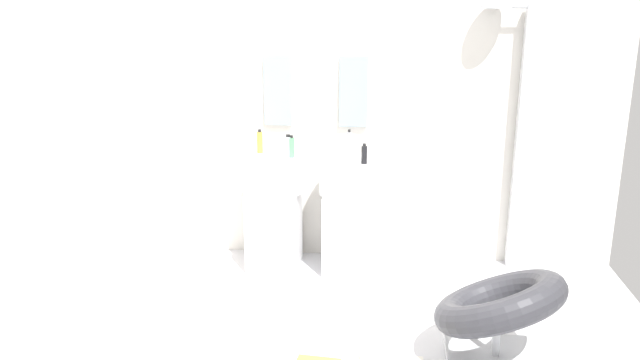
{
  "coord_description": "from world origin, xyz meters",
  "views": [
    {
      "loc": [
        0.58,
        -3.4,
        2.08
      ],
      "look_at": [
        0.15,
        0.55,
        0.95
      ],
      "focal_mm": 35.65,
      "sensor_mm": 36.0,
      "label": 1
    }
  ],
  "objects": [
    {
      "name": "shower_column",
      "position": [
        1.62,
        1.53,
        1.08
      ],
      "size": [
        0.49,
        0.24,
        2.05
      ],
      "color": "#B7BABF",
      "rests_on": "ground_plane"
    },
    {
      "name": "lounge_chair",
      "position": [
        1.25,
        0.02,
        0.35
      ],
      "size": [
        1.09,
        1.09,
        0.65
      ],
      "color": "#B7BABF",
      "rests_on": "ground_plane"
    },
    {
      "name": "pedestal_sink_left",
      "position": [
        -0.3,
        1.3,
        0.49
      ],
      "size": [
        0.48,
        0.48,
        1.01
      ],
      "color": "white",
      "rests_on": "ground_plane"
    },
    {
      "name": "soap_bottle_amber",
      "position": [
        -0.43,
        1.43,
        1.0
      ],
      "size": [
        0.05,
        0.05,
        0.19
      ],
      "color": "#C68C38",
      "rests_on": "pedestal_sink_left"
    },
    {
      "name": "soap_bottle_green",
      "position": [
        -0.16,
        1.31,
        0.99
      ],
      "size": [
        0.05,
        0.05,
        0.17
      ],
      "color": "#59996B",
      "rests_on": "pedestal_sink_left"
    },
    {
      "name": "soap_bottle_grey",
      "position": [
        0.28,
        1.45,
        1.0
      ],
      "size": [
        0.04,
        0.04,
        0.2
      ],
      "color": "#99999E",
      "rests_on": "pedestal_sink_right"
    },
    {
      "name": "soap_bottle_clear",
      "position": [
        -0.18,
        1.32,
        0.99
      ],
      "size": [
        0.06,
        0.06,
        0.18
      ],
      "color": "silver",
      "rests_on": "pedestal_sink_left"
    },
    {
      "name": "ground_plane",
      "position": [
        0.0,
        0.0,
        -0.02
      ],
      "size": [
        4.8,
        3.6,
        0.04
      ],
      "primitive_type": "cube",
      "color": "silver"
    },
    {
      "name": "vanity_mirror_right",
      "position": [
        0.3,
        1.58,
        1.38
      ],
      "size": [
        0.22,
        0.03,
        0.55
      ],
      "primitive_type": "cube",
      "color": "#8C9EA8"
    },
    {
      "name": "soap_bottle_black",
      "position": [
        0.41,
        1.17,
        0.98
      ],
      "size": [
        0.04,
        0.04,
        0.15
      ],
      "color": "black",
      "rests_on": "pedestal_sink_right"
    },
    {
      "name": "rear_partition",
      "position": [
        0.0,
        1.65,
        1.3
      ],
      "size": [
        4.8,
        0.1,
        2.6
      ],
      "primitive_type": "cube",
      "color": "silver",
      "rests_on": "ground_plane"
    },
    {
      "name": "vanity_mirror_left",
      "position": [
        -0.3,
        1.58,
        1.38
      ],
      "size": [
        0.22,
        0.03,
        0.55
      ],
      "primitive_type": "cube",
      "color": "#8C9EA8"
    },
    {
      "name": "pedestal_sink_right",
      "position": [
        0.3,
        1.3,
        0.49
      ],
      "size": [
        0.48,
        0.48,
        1.01
      ],
      "color": "white",
      "rests_on": "ground_plane"
    }
  ]
}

